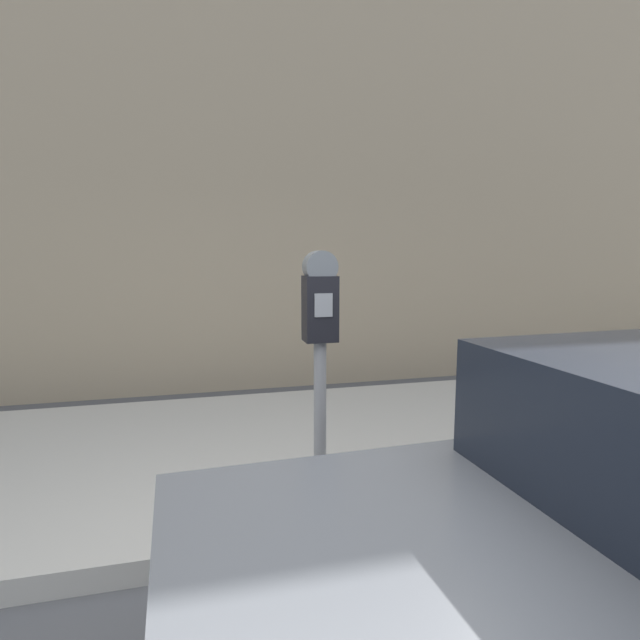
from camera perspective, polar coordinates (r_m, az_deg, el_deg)
The scene contains 3 objects.
sidewalk at distance 4.19m, azimuth -5.48°, elevation -14.53°, with size 24.00×2.80×0.14m.
building_facade at distance 6.27m, azimuth -9.24°, elevation 21.28°, with size 24.00×0.30×6.27m.
parking_meter at distance 2.84m, azimuth 0.00°, elevation -1.60°, with size 0.18×0.16×1.53m.
Camera 1 is at (-0.58, -1.63, 1.66)m, focal length 28.00 mm.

